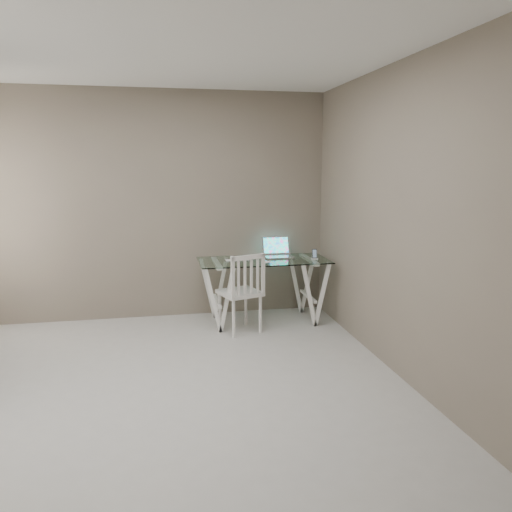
# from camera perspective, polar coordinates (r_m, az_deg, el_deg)

# --- Properties ---
(room) EXTENTS (4.50, 4.52, 2.71)m
(room) POSITION_cam_1_polar(r_m,az_deg,el_deg) (3.81, -11.69, 8.43)
(room) COLOR #A9A7A2
(room) RESTS_ON ground
(desk) EXTENTS (1.50, 0.70, 0.75)m
(desk) POSITION_cam_1_polar(r_m,az_deg,el_deg) (5.87, 0.86, -3.92)
(desk) COLOR silver
(desk) RESTS_ON ground
(chair) EXTENTS (0.52, 0.52, 0.90)m
(chair) POSITION_cam_1_polar(r_m,az_deg,el_deg) (5.45, -1.49, -3.82)
(chair) COLOR silver
(chair) RESTS_ON ground
(laptop) EXTENTS (0.34, 0.31, 0.23)m
(laptop) POSITION_cam_1_polar(r_m,az_deg,el_deg) (6.01, 2.48, 0.48)
(laptop) COLOR #B5B5BA
(laptop) RESTS_ON desk
(keyboard) EXTENTS (0.29, 0.12, 0.01)m
(keyboard) POSITION_cam_1_polar(r_m,az_deg,el_deg) (5.75, -2.18, -0.48)
(keyboard) COLOR silver
(keyboard) RESTS_ON desk
(mouse) EXTENTS (0.10, 0.06, 0.03)m
(mouse) POSITION_cam_1_polar(r_m,az_deg,el_deg) (5.56, 1.16, -0.72)
(mouse) COLOR white
(mouse) RESTS_ON desk
(phone_dock) EXTENTS (0.06, 0.06, 0.12)m
(phone_dock) POSITION_cam_1_polar(r_m,az_deg,el_deg) (5.86, 6.71, -0.05)
(phone_dock) COLOR white
(phone_dock) RESTS_ON desk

